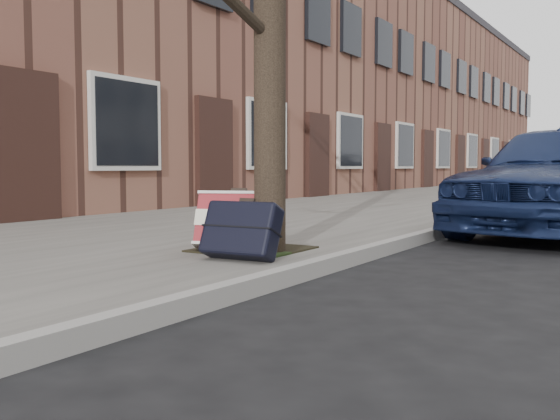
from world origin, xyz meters
The scene contains 6 objects.
ground centered at (0.00, 0.00, 0.00)m, with size 120.00×120.00×0.00m, color black.
near_sidewalk centered at (-3.70, 15.00, 0.06)m, with size 5.00×70.00×0.12m, color slate.
house_near centered at (-9.60, 16.00, 3.50)m, with size 6.80×40.00×7.00m, color brown.
dirt_patch centered at (-2.00, 1.20, 0.13)m, with size 0.85×0.85×0.01m, color black.
suitcase_red centered at (-2.06, 1.05, 0.37)m, with size 0.65×0.18×0.47m, color maroon.
suitcase_navy centered at (-1.74, 0.68, 0.36)m, with size 0.60×0.19×0.43m, color black.
Camera 1 is at (1.02, -3.19, 0.84)m, focal length 40.00 mm.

